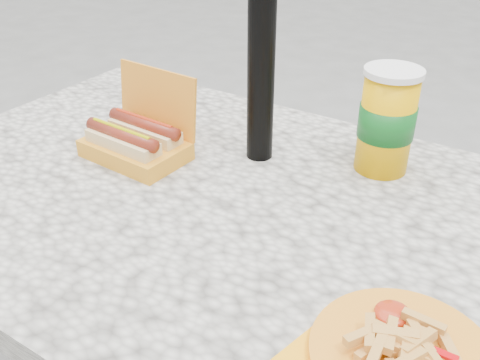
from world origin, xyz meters
The scene contains 4 objects.
picnic_table centered at (0.00, 0.00, 0.64)m, with size 1.20×0.80×0.75m.
hotdog_box centered at (-0.20, 0.03, 0.79)m, with size 0.20×0.15×0.16m.
fries_plate centered at (0.39, -0.19, 0.76)m, with size 0.25×0.30×0.04m.
soda_cup centered at (0.21, 0.24, 0.85)m, with size 0.10×0.10×0.19m.
Camera 1 is at (0.47, -0.63, 1.24)m, focal length 40.00 mm.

